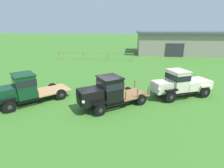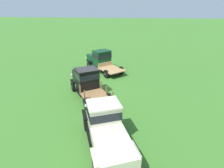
# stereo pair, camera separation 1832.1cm
# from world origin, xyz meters

# --- Properties ---
(ground_plane) EXTENTS (240.00, 240.00, 0.00)m
(ground_plane) POSITION_xyz_m (0.00, 0.00, 0.00)
(ground_plane) COLOR #3D7528
(vintage_truck_foreground_near) EXTENTS (5.17, 5.07, 2.20)m
(vintage_truck_foreground_near) POSITION_xyz_m (-5.59, -0.32, 1.13)
(vintage_truck_foreground_near) COLOR black
(vintage_truck_foreground_near) RESTS_ON ground
(vintage_truck_second_in_line) EXTENTS (5.05, 4.25, 2.15)m
(vintage_truck_second_in_line) POSITION_xyz_m (0.45, -0.20, 1.13)
(vintage_truck_second_in_line) COLOR black
(vintage_truck_second_in_line) RESTS_ON ground
(vintage_truck_midrow_center) EXTENTS (5.05, 3.42, 2.17)m
(vintage_truck_midrow_center) POSITION_xyz_m (5.89, 2.36, 1.11)
(vintage_truck_midrow_center) COLOR black
(vintage_truck_midrow_center) RESTS_ON ground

